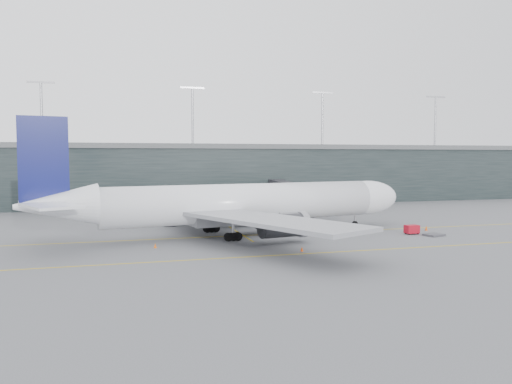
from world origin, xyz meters
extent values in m
plane|color=#545559|center=(0.00, 0.00, 0.00)|extent=(320.00, 320.00, 0.00)
cube|color=gold|center=(0.00, -4.00, 0.01)|extent=(160.00, 0.25, 0.02)
cube|color=gold|center=(0.00, -20.00, 0.01)|extent=(160.00, 0.25, 0.02)
cube|color=gold|center=(5.00, 20.00, 0.01)|extent=(0.25, 60.00, 0.02)
cube|color=black|center=(0.00, 58.00, 7.00)|extent=(240.00, 35.00, 14.00)
cube|color=#56595B|center=(0.00, 58.00, 14.60)|extent=(240.00, 36.00, 1.20)
cylinder|color=#9E9EA3|center=(-30.00, 48.00, 22.00)|extent=(0.60, 0.60, 14.00)
cylinder|color=#9E9EA3|center=(5.00, 48.00, 22.00)|extent=(0.60, 0.60, 14.00)
cylinder|color=#9E9EA3|center=(40.00, 48.00, 22.00)|extent=(0.60, 0.60, 14.00)
cylinder|color=#9E9EA3|center=(75.00, 48.00, 22.00)|extent=(0.60, 0.60, 14.00)
cylinder|color=white|center=(5.35, -3.37, 4.99)|extent=(43.64, 12.90, 5.83)
ellipsoid|color=white|center=(28.08, 0.44, 4.99)|extent=(13.04, 7.77, 5.83)
cone|color=white|center=(-21.09, -7.79, 5.64)|extent=(11.13, 7.23, 5.60)
cube|color=gray|center=(4.43, -3.52, 2.73)|extent=(15.62, 7.12, 1.88)
cube|color=black|center=(31.61, 1.03, 5.93)|extent=(2.51, 3.12, 0.75)
cube|color=gray|center=(4.98, -18.21, 4.04)|extent=(19.39, 28.26, 0.52)
cylinder|color=#313236|center=(8.69, -11.87, 2.45)|extent=(7.04, 4.33, 3.29)
cube|color=gray|center=(0.16, 10.55, 4.04)|extent=(11.50, 28.06, 0.52)
cylinder|color=#313236|center=(5.73, 5.76, 2.45)|extent=(7.04, 4.33, 3.29)
cube|color=#0A0F53|center=(-22.48, -8.03, 11.57)|extent=(6.11, 1.47, 11.29)
cube|color=white|center=(-21.16, -13.05, 6.11)|extent=(8.22, 9.85, 0.33)
cube|color=white|center=(-22.87, -2.85, 6.11)|extent=(5.96, 8.92, 0.33)
cylinder|color=black|center=(25.76, 0.05, 0.52)|extent=(1.08, 0.54, 1.03)
cylinder|color=#9E9EA3|center=(25.76, 0.05, 1.22)|extent=(0.28, 0.28, 2.45)
cylinder|color=black|center=(2.39, -8.44, 0.61)|extent=(1.28, 0.67, 1.22)
cylinder|color=black|center=(0.90, 0.47, 0.61)|extent=(1.28, 0.67, 1.22)
cube|color=#26262A|center=(20.31, 1.64, 5.02)|extent=(3.59, 3.94, 2.81)
cube|color=#26262A|center=(21.23, 9.92, 5.02)|extent=(3.93, 13.24, 2.51)
cube|color=#26262A|center=(22.66, 22.88, 5.02)|extent=(4.18, 13.27, 2.61)
cube|color=#26262A|center=(24.10, 35.85, 5.02)|extent=(4.43, 13.29, 2.71)
cylinder|color=#9E9EA3|center=(21.30, 10.62, 1.91)|extent=(0.50, 0.50, 3.81)
cube|color=#313236|center=(21.30, 10.62, 0.35)|extent=(2.16, 1.72, 0.70)
cylinder|color=#26262A|center=(20.31, 40.50, 5.02)|extent=(4.01, 4.01, 3.01)
cylinder|color=#26262A|center=(20.31, 40.50, 1.81)|extent=(1.81, 1.81, 3.61)
cube|color=#A60B1C|center=(30.54, -9.75, 0.81)|extent=(2.17, 1.45, 1.24)
cylinder|color=black|center=(29.81, -10.27, 0.19)|extent=(0.39, 0.16, 0.38)
cylinder|color=black|center=(31.33, -10.18, 0.19)|extent=(0.39, 0.16, 0.38)
cylinder|color=black|center=(29.75, -9.32, 0.19)|extent=(0.39, 0.16, 0.38)
cylinder|color=black|center=(31.28, -9.23, 0.19)|extent=(0.39, 0.16, 0.38)
cube|color=#3E3E43|center=(32.93, -11.99, 0.16)|extent=(3.24, 2.86, 0.27)
cube|color=#313236|center=(-4.76, 9.22, 0.15)|extent=(2.06, 1.71, 0.19)
cube|color=#A9ADB5|center=(-4.76, 9.22, 1.02)|extent=(1.67, 1.58, 1.46)
cube|color=navy|center=(-4.76, 9.22, 1.78)|extent=(1.72, 1.63, 0.08)
cube|color=#313236|center=(-1.16, 12.56, 0.16)|extent=(2.27, 1.86, 0.22)
cube|color=#B7BEC4|center=(-1.16, 12.56, 1.15)|extent=(1.83, 1.73, 1.64)
cube|color=navy|center=(-1.16, 12.56, 2.00)|extent=(1.89, 1.79, 0.09)
cube|color=#313236|center=(-0.45, 10.70, 0.16)|extent=(2.54, 2.22, 0.22)
cube|color=#B2B7BF|center=(-0.45, 10.70, 1.15)|extent=(2.09, 2.01, 1.64)
cube|color=navy|center=(-0.45, 10.70, 2.00)|extent=(2.15, 2.07, 0.09)
cone|color=#E14D0C|center=(35.06, -6.93, 0.38)|extent=(0.48, 0.48, 0.76)
cone|color=#EC4B0D|center=(9.07, -18.44, 0.31)|extent=(0.39, 0.39, 0.62)
cone|color=orange|center=(9.75, 10.51, 0.31)|extent=(0.39, 0.39, 0.61)
cone|color=#EA5F0D|center=(-8.72, -11.01, 0.33)|extent=(0.41, 0.41, 0.65)
camera|label=1|loc=(-13.33, -77.20, 11.94)|focal=35.00mm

